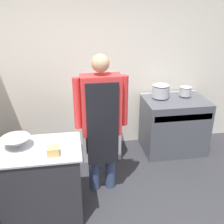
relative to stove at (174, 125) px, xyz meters
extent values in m
cube|color=silver|center=(-1.22, 0.43, 0.90)|extent=(8.00, 0.05, 2.70)
cube|color=#2D2D33|center=(-2.26, -1.15, -0.02)|extent=(1.31, 0.62, 0.87)
cube|color=#B2B5BC|center=(-2.26, -1.15, 0.43)|extent=(1.36, 0.65, 0.02)
cube|color=#4C4F56|center=(0.00, 0.00, 0.00)|extent=(1.00, 0.70, 0.90)
cube|color=#B2B5BC|center=(0.00, -0.33, 0.29)|extent=(0.92, 0.03, 0.10)
cube|color=#B2B5BC|center=(0.00, 0.34, 0.46)|extent=(1.00, 0.03, 0.02)
cube|color=silver|center=(-1.22, 0.10, -0.05)|extent=(0.60, 0.57, 0.81)
cube|color=silver|center=(-1.22, -0.18, -0.01)|extent=(0.51, 0.02, 0.57)
cylinder|color=#38476B|center=(-1.41, -0.80, -0.03)|extent=(0.14, 0.14, 0.84)
cylinder|color=#38476B|center=(-1.20, -0.80, -0.03)|extent=(0.14, 0.14, 0.84)
cube|color=red|center=(-1.30, -0.80, 0.76)|extent=(0.48, 0.22, 0.75)
cube|color=black|center=(-1.30, -0.92, 0.54)|extent=(0.38, 0.02, 1.06)
cylinder|color=red|center=(-1.59, -0.80, 0.80)|extent=(0.09, 0.09, 0.63)
cylinder|color=red|center=(-1.02, -0.80, 0.80)|extent=(0.09, 0.09, 0.63)
sphere|color=tan|center=(-1.30, -0.80, 1.27)|extent=(0.21, 0.21, 0.21)
cone|color=#B2B5BC|center=(-2.28, -1.08, 0.50)|extent=(0.32, 0.32, 0.12)
cube|color=#D8B266|center=(-1.87, -1.30, 0.48)|extent=(0.12, 0.12, 0.09)
cylinder|color=#B2B5BC|center=(-0.23, 0.12, 0.56)|extent=(0.28, 0.28, 0.18)
ellipsoid|color=#B2B5BC|center=(-0.23, 0.12, 0.67)|extent=(0.27, 0.27, 0.05)
cylinder|color=#B2B5BC|center=(0.20, 0.12, 0.54)|extent=(0.19, 0.19, 0.13)
ellipsoid|color=#B2B5BC|center=(0.20, 0.12, 0.61)|extent=(0.19, 0.19, 0.03)
camera|label=1|loc=(-1.64, -3.70, 1.92)|focal=42.00mm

